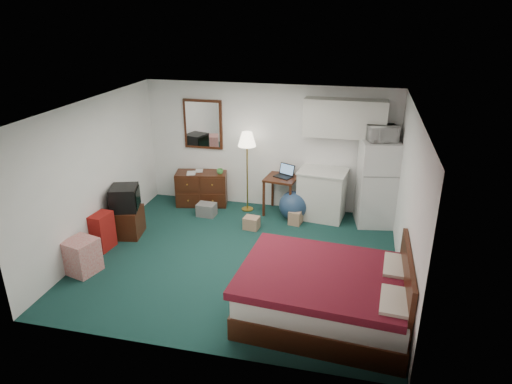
% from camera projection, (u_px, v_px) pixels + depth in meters
% --- Properties ---
extents(floor, '(5.00, 4.50, 0.01)m').
position_uv_depth(floor, '(240.00, 258.00, 7.51)').
color(floor, black).
rests_on(floor, ground).
extents(ceiling, '(5.00, 4.50, 0.01)m').
position_uv_depth(ceiling, '(238.00, 107.00, 6.57)').
color(ceiling, white).
rests_on(ceiling, walls).
extents(walls, '(5.01, 4.51, 2.50)m').
position_uv_depth(walls, '(239.00, 188.00, 7.04)').
color(walls, white).
rests_on(walls, floor).
extents(mirror, '(0.80, 0.06, 1.00)m').
position_uv_depth(mirror, '(203.00, 124.00, 9.18)').
color(mirror, white).
rests_on(mirror, walls).
extents(upper_cabinets, '(1.50, 0.35, 0.70)m').
position_uv_depth(upper_cabinets, '(345.00, 118.00, 8.35)').
color(upper_cabinets, silver).
rests_on(upper_cabinets, walls).
extents(headboard, '(0.06, 1.56, 1.00)m').
position_uv_depth(headboard, '(405.00, 291.00, 5.69)').
color(headboard, '#37130C').
rests_on(headboard, walls).
extents(dresser, '(1.10, 0.67, 0.70)m').
position_uv_depth(dresser, '(202.00, 188.00, 9.45)').
color(dresser, '#37130C').
rests_on(dresser, floor).
extents(floor_lamp, '(0.42, 0.42, 1.62)m').
position_uv_depth(floor_lamp, '(247.00, 172.00, 9.02)').
color(floor_lamp, gold).
rests_on(floor_lamp, floor).
extents(desk, '(0.67, 0.67, 0.76)m').
position_uv_depth(desk, '(281.00, 195.00, 9.04)').
color(desk, '#37130C').
rests_on(desk, floor).
extents(exercise_ball, '(0.64, 0.64, 0.56)m').
position_uv_depth(exercise_ball, '(293.00, 205.00, 8.82)').
color(exercise_ball, navy).
rests_on(exercise_ball, floor).
extents(kitchen_counter, '(0.93, 0.75, 0.94)m').
position_uv_depth(kitchen_counter, '(322.00, 195.00, 8.82)').
color(kitchen_counter, silver).
rests_on(kitchen_counter, floor).
extents(fridge, '(0.78, 0.78, 1.63)m').
position_uv_depth(fridge, '(377.00, 183.00, 8.46)').
color(fridge, silver).
rests_on(fridge, floor).
extents(bed, '(2.24, 1.81, 0.68)m').
position_uv_depth(bed, '(325.00, 295.00, 5.97)').
color(bed, '#47081C').
rests_on(bed, floor).
extents(tv_stand, '(0.59, 0.63, 0.51)m').
position_uv_depth(tv_stand, '(127.00, 222.00, 8.20)').
color(tv_stand, '#37130C').
rests_on(tv_stand, floor).
extents(suitcase, '(0.29, 0.42, 0.64)m').
position_uv_depth(suitcase, '(103.00, 231.00, 7.70)').
color(suitcase, maroon).
rests_on(suitcase, floor).
extents(retail_box, '(0.54, 0.54, 0.55)m').
position_uv_depth(retail_box, '(82.00, 256.00, 7.04)').
color(retail_box, beige).
rests_on(retail_box, floor).
extents(file_bin, '(0.38, 0.29, 0.25)m').
position_uv_depth(file_bin, '(207.00, 210.00, 9.01)').
color(file_bin, slate).
rests_on(file_bin, floor).
extents(cardboard_box_a, '(0.30, 0.26, 0.23)m').
position_uv_depth(cardboard_box_a, '(252.00, 223.00, 8.48)').
color(cardboard_box_a, '#8E6449').
rests_on(cardboard_box_a, floor).
extents(cardboard_box_b, '(0.26, 0.30, 0.26)m').
position_uv_depth(cardboard_box_b, '(296.00, 217.00, 8.68)').
color(cardboard_box_b, '#8E6449').
rests_on(cardboard_box_b, floor).
extents(laptop, '(0.43, 0.40, 0.23)m').
position_uv_depth(laptop, '(283.00, 171.00, 8.87)').
color(laptop, black).
rests_on(laptop, desk).
extents(crt_tv, '(0.59, 0.61, 0.43)m').
position_uv_depth(crt_tv, '(125.00, 198.00, 8.03)').
color(crt_tv, black).
rests_on(crt_tv, tv_stand).
extents(microwave, '(0.57, 0.43, 0.34)m').
position_uv_depth(microwave, '(382.00, 132.00, 8.05)').
color(microwave, silver).
rests_on(microwave, fridge).
extents(book_a, '(0.18, 0.07, 0.24)m').
position_uv_depth(book_a, '(186.00, 168.00, 9.20)').
color(book_a, '#8E6449').
rests_on(book_a, dresser).
extents(book_b, '(0.15, 0.06, 0.20)m').
position_uv_depth(book_b, '(195.00, 167.00, 9.34)').
color(book_b, '#8E6449').
rests_on(book_b, dresser).
extents(mug, '(0.16, 0.15, 0.13)m').
position_uv_depth(mug, '(220.00, 171.00, 9.22)').
color(mug, '#499A44').
rests_on(mug, dresser).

